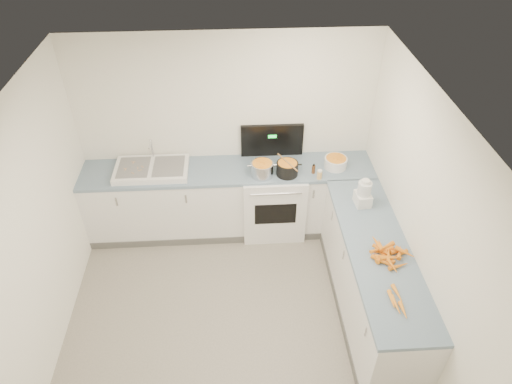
{
  "coord_description": "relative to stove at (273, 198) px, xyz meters",
  "views": [
    {
      "loc": [
        0.06,
        -2.75,
        4.12
      ],
      "look_at": [
        0.3,
        1.1,
        1.05
      ],
      "focal_mm": 32.0,
      "sensor_mm": 36.0,
      "label": 1
    }
  ],
  "objects": [
    {
      "name": "counter_back",
      "position": [
        -0.55,
        0.01,
        -0.0
      ],
      "size": [
        3.5,
        0.62,
        0.94
      ],
      "color": "white",
      "rests_on": "ground"
    },
    {
      "name": "stove",
      "position": [
        0.0,
        0.0,
        0.0
      ],
      "size": [
        0.76,
        0.65,
        1.36
      ],
      "color": "white",
      "rests_on": "ground"
    },
    {
      "name": "carrot_pile",
      "position": [
        0.95,
        -1.51,
        0.5
      ],
      "size": [
        0.41,
        0.46,
        0.1
      ],
      "color": "orange",
      "rests_on": "counter_right"
    },
    {
      "name": "wooden_spoon",
      "position": [
        0.14,
        -0.13,
        0.64
      ],
      "size": [
        0.2,
        0.37,
        0.02
      ],
      "primitive_type": "cylinder",
      "rotation": [
        1.57,
        0.0,
        0.48
      ],
      "color": "#AD7A47",
      "rests_on": "black_pot"
    },
    {
      "name": "extract_bottle",
      "position": [
        0.46,
        -0.13,
        0.52
      ],
      "size": [
        0.04,
        0.04,
        0.1
      ],
      "primitive_type": "cylinder",
      "color": "#593319",
      "rests_on": "counter_back"
    },
    {
      "name": "peelings",
      "position": [
        -1.66,
        0.02,
        0.54
      ],
      "size": [
        0.24,
        0.28,
        0.01
      ],
      "color": "tan",
      "rests_on": "sink"
    },
    {
      "name": "wall_right",
      "position": [
        1.2,
        -1.69,
        0.78
      ],
      "size": [
        0.0,
        4.0,
        2.5
      ],
      "primitive_type": null,
      "rotation": [
        1.57,
        0.0,
        -1.57
      ],
      "color": "white",
      "rests_on": "ground"
    },
    {
      "name": "wall_left",
      "position": [
        -2.3,
        -1.69,
        0.78
      ],
      "size": [
        0.0,
        4.0,
        2.5
      ],
      "primitive_type": null,
      "rotation": [
        1.57,
        0.0,
        1.57
      ],
      "color": "white",
      "rests_on": "ground"
    },
    {
      "name": "spice_jar",
      "position": [
        0.51,
        -0.24,
        0.52
      ],
      "size": [
        0.06,
        0.06,
        0.1
      ],
      "primitive_type": "cylinder",
      "color": "#E5B266",
      "rests_on": "counter_back"
    },
    {
      "name": "wall_back",
      "position": [
        -0.55,
        0.31,
        0.78
      ],
      "size": [
        3.5,
        0.0,
        2.5
      ],
      "primitive_type": null,
      "rotation": [
        1.57,
        0.0,
        0.0
      ],
      "color": "white",
      "rests_on": "ground"
    },
    {
      "name": "black_pot",
      "position": [
        0.14,
        -0.13,
        0.54
      ],
      "size": [
        0.32,
        0.32,
        0.18
      ],
      "primitive_type": "cylinder",
      "rotation": [
        0.0,
        0.0,
        0.29
      ],
      "color": "black",
      "rests_on": "stove"
    },
    {
      "name": "counter_right",
      "position": [
        0.9,
        -1.39,
        -0.0
      ],
      "size": [
        0.62,
        2.2,
        0.94
      ],
      "color": "white",
      "rests_on": "ground"
    },
    {
      "name": "mixing_bowl",
      "position": [
        0.74,
        -0.02,
        0.53
      ],
      "size": [
        0.3,
        0.3,
        0.13
      ],
      "primitive_type": "cylinder",
      "rotation": [
        0.0,
        0.0,
        0.12
      ],
      "color": "white",
      "rests_on": "counter_back"
    },
    {
      "name": "ceiling",
      "position": [
        -0.55,
        -1.69,
        2.03
      ],
      "size": [
        3.5,
        4.0,
        0.0
      ],
      "primitive_type": null,
      "rotation": [
        3.14,
        0.0,
        0.0
      ],
      "color": "white",
      "rests_on": "ground"
    },
    {
      "name": "peeled_carrots",
      "position": [
        0.87,
        -2.05,
        0.49
      ],
      "size": [
        0.12,
        0.36,
        0.04
      ],
      "color": "orange",
      "rests_on": "counter_right"
    },
    {
      "name": "steel_pot",
      "position": [
        -0.15,
        -0.14,
        0.54
      ],
      "size": [
        0.27,
        0.27,
        0.19
      ],
      "primitive_type": "cylinder",
      "rotation": [
        0.0,
        0.0,
        -0.01
      ],
      "color": "silver",
      "rests_on": "stove"
    },
    {
      "name": "floor",
      "position": [
        -0.55,
        -1.69,
        -0.47
      ],
      "size": [
        3.5,
        4.0,
        0.0
      ],
      "primitive_type": null,
      "color": "gray",
      "rests_on": "ground"
    },
    {
      "name": "food_processor",
      "position": [
        0.89,
        -0.72,
        0.6
      ],
      "size": [
        0.17,
        0.2,
        0.32
      ],
      "color": "white",
      "rests_on": "counter_right"
    },
    {
      "name": "sink",
      "position": [
        -1.45,
        0.02,
        0.5
      ],
      "size": [
        0.86,
        0.52,
        0.31
      ],
      "color": "white",
      "rests_on": "counter_back"
    }
  ]
}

